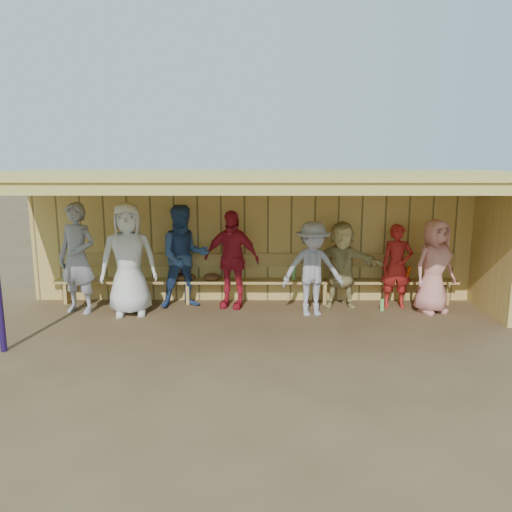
{
  "coord_description": "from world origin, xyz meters",
  "views": [
    {
      "loc": [
        0.04,
        -8.12,
        2.71
      ],
      "look_at": [
        0.0,
        0.35,
        1.05
      ],
      "focal_mm": 35.0,
      "sensor_mm": 36.0,
      "label": 1
    }
  ],
  "objects_px": {
    "player_a": "(77,258)",
    "player_g": "(397,266)",
    "player_c": "(184,257)",
    "player_b": "(128,259)",
    "player_d": "(231,259)",
    "player_h": "(434,266)",
    "bench": "(256,275)",
    "player_f": "(342,265)",
    "player_e": "(313,269)"
  },
  "relations": [
    {
      "from": "player_a",
      "to": "player_h",
      "type": "xyz_separation_m",
      "value": [
        6.3,
        0.02,
        -0.15
      ]
    },
    {
      "from": "player_f",
      "to": "player_h",
      "type": "bearing_deg",
      "value": -6.0
    },
    {
      "from": "player_a",
      "to": "player_f",
      "type": "xyz_separation_m",
      "value": [
        4.72,
        0.34,
        -0.19
      ]
    },
    {
      "from": "player_f",
      "to": "player_g",
      "type": "relative_size",
      "value": 1.04
    },
    {
      "from": "player_e",
      "to": "player_g",
      "type": "xyz_separation_m",
      "value": [
        1.6,
        0.49,
        -0.06
      ]
    },
    {
      "from": "player_c",
      "to": "bench",
      "type": "relative_size",
      "value": 0.25
    },
    {
      "from": "player_f",
      "to": "bench",
      "type": "bearing_deg",
      "value": 174.37
    },
    {
      "from": "player_a",
      "to": "player_c",
      "type": "height_order",
      "value": "player_a"
    },
    {
      "from": "player_b",
      "to": "player_g",
      "type": "distance_m",
      "value": 4.82
    },
    {
      "from": "player_c",
      "to": "player_f",
      "type": "xyz_separation_m",
      "value": [
        2.88,
        0.0,
        -0.15
      ]
    },
    {
      "from": "player_c",
      "to": "player_d",
      "type": "height_order",
      "value": "player_c"
    },
    {
      "from": "player_b",
      "to": "player_e",
      "type": "bearing_deg",
      "value": -11.61
    },
    {
      "from": "player_e",
      "to": "player_f",
      "type": "relative_size",
      "value": 1.04
    },
    {
      "from": "player_d",
      "to": "player_f",
      "type": "relative_size",
      "value": 1.12
    },
    {
      "from": "player_a",
      "to": "player_g",
      "type": "relative_size",
      "value": 1.28
    },
    {
      "from": "player_h",
      "to": "bench",
      "type": "xyz_separation_m",
      "value": [
        -3.15,
        0.62,
        -0.31
      ]
    },
    {
      "from": "player_c",
      "to": "player_d",
      "type": "xyz_separation_m",
      "value": [
        0.86,
        0.0,
        -0.05
      ]
    },
    {
      "from": "player_c",
      "to": "player_e",
      "type": "bearing_deg",
      "value": -29.43
    },
    {
      "from": "player_a",
      "to": "player_c",
      "type": "bearing_deg",
      "value": 28.59
    },
    {
      "from": "player_a",
      "to": "player_e",
      "type": "height_order",
      "value": "player_a"
    },
    {
      "from": "player_a",
      "to": "player_d",
      "type": "height_order",
      "value": "player_a"
    },
    {
      "from": "player_c",
      "to": "player_e",
      "type": "xyz_separation_m",
      "value": [
        2.3,
        -0.49,
        -0.12
      ]
    },
    {
      "from": "player_g",
      "to": "player_h",
      "type": "height_order",
      "value": "player_h"
    },
    {
      "from": "player_b",
      "to": "player_f",
      "type": "relative_size",
      "value": 1.24
    },
    {
      "from": "player_e",
      "to": "player_h",
      "type": "distance_m",
      "value": 2.17
    },
    {
      "from": "player_c",
      "to": "bench",
      "type": "xyz_separation_m",
      "value": [
        1.32,
        0.31,
        -0.42
      ]
    },
    {
      "from": "player_e",
      "to": "player_b",
      "type": "bearing_deg",
      "value": 172.16
    },
    {
      "from": "player_b",
      "to": "player_c",
      "type": "height_order",
      "value": "player_b"
    },
    {
      "from": "player_a",
      "to": "player_d",
      "type": "bearing_deg",
      "value": 25.24
    },
    {
      "from": "player_c",
      "to": "player_d",
      "type": "distance_m",
      "value": 0.86
    },
    {
      "from": "player_e",
      "to": "bench",
      "type": "bearing_deg",
      "value": 133.83
    },
    {
      "from": "player_e",
      "to": "player_h",
      "type": "bearing_deg",
      "value": -2.86
    },
    {
      "from": "player_b",
      "to": "bench",
      "type": "height_order",
      "value": "player_b"
    },
    {
      "from": "player_c",
      "to": "player_d",
      "type": "relative_size",
      "value": 1.05
    },
    {
      "from": "player_d",
      "to": "player_b",
      "type": "bearing_deg",
      "value": -148.69
    },
    {
      "from": "player_e",
      "to": "player_g",
      "type": "bearing_deg",
      "value": 9.67
    },
    {
      "from": "player_g",
      "to": "bench",
      "type": "height_order",
      "value": "player_g"
    },
    {
      "from": "player_b",
      "to": "player_d",
      "type": "xyz_separation_m",
      "value": [
        1.76,
        0.46,
        -0.09
      ]
    },
    {
      "from": "player_c",
      "to": "player_f",
      "type": "distance_m",
      "value": 2.89
    },
    {
      "from": "player_a",
      "to": "player_g",
      "type": "bearing_deg",
      "value": 21.4
    },
    {
      "from": "player_f",
      "to": "player_b",
      "type": "bearing_deg",
      "value": -167.72
    },
    {
      "from": "player_b",
      "to": "player_f",
      "type": "xyz_separation_m",
      "value": [
        3.78,
        0.46,
        -0.19
      ]
    },
    {
      "from": "player_h",
      "to": "player_c",
      "type": "bearing_deg",
      "value": 152.26
    },
    {
      "from": "player_f",
      "to": "player_h",
      "type": "distance_m",
      "value": 1.62
    },
    {
      "from": "player_a",
      "to": "bench",
      "type": "bearing_deg",
      "value": 29.61
    },
    {
      "from": "player_a",
      "to": "player_h",
      "type": "distance_m",
      "value": 6.3
    },
    {
      "from": "player_a",
      "to": "player_g",
      "type": "distance_m",
      "value": 5.74
    },
    {
      "from": "player_h",
      "to": "player_d",
      "type": "bearing_deg",
      "value": 151.29
    },
    {
      "from": "player_d",
      "to": "player_e",
      "type": "bearing_deg",
      "value": -1.92
    },
    {
      "from": "player_a",
      "to": "bench",
      "type": "xyz_separation_m",
      "value": [
        3.15,
        0.65,
        -0.46
      ]
    }
  ]
}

